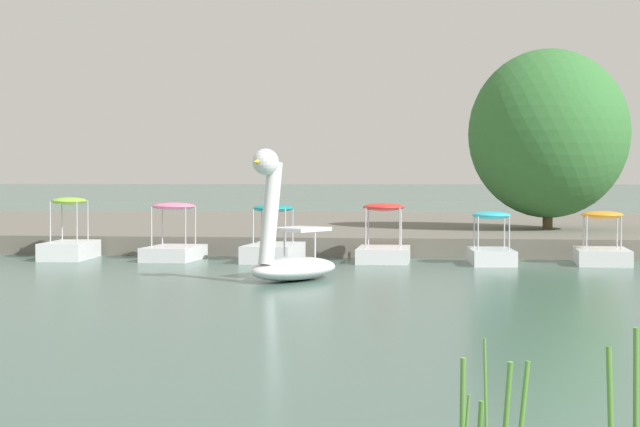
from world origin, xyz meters
TOP-DOWN VIEW (x-y plane):
  - shore_bank_far at (0.00, 33.20)m, footprint 119.60×21.04m
  - swan_boat at (-2.70, 16.26)m, footprint 2.30×2.75m
  - pedal_boat_orange at (4.50, 21.28)m, footprint 1.37×2.07m
  - pedal_boat_cyan at (1.74, 20.96)m, footprint 1.20×2.01m
  - pedal_boat_red at (-1.00, 21.36)m, footprint 1.33×2.08m
  - pedal_boat_teal at (-3.87, 21.20)m, footprint 1.40×2.37m
  - pedal_boat_pink at (-6.55, 21.29)m, footprint 1.38×2.10m
  - pedal_boat_lime at (-9.43, 21.32)m, footprint 1.24×2.20m
  - tree_willow_overhanging at (3.83, 28.07)m, footprint 6.35×6.50m

SIDE VIEW (x-z plane):
  - shore_bank_far at x=0.00m, z-range 0.00..0.53m
  - pedal_boat_orange at x=4.50m, z-range -0.30..1.04m
  - pedal_boat_teal at x=-3.87m, z-range -0.33..1.15m
  - pedal_boat_cyan at x=1.74m, z-range -0.25..1.08m
  - pedal_boat_red at x=-1.00m, z-range -0.32..1.20m
  - pedal_boat_pink at x=-6.55m, z-range -0.32..1.21m
  - pedal_boat_lime at x=-9.43m, z-range -0.37..1.28m
  - swan_boat at x=-2.70m, z-range -0.76..2.02m
  - tree_willow_overhanging at x=3.83m, z-range 0.72..6.44m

